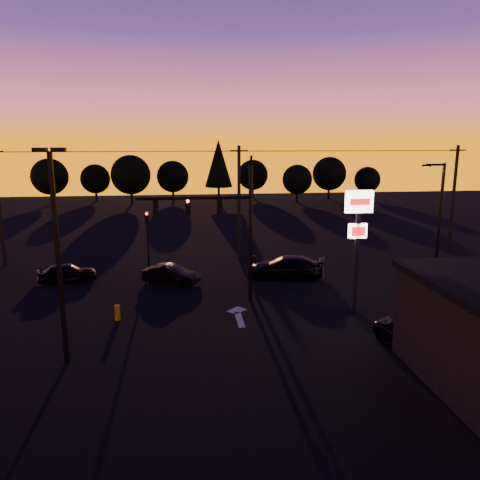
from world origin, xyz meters
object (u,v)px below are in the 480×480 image
object	(u,v)px
traffic_signal_mast	(223,220)
car_mid	(171,274)
pylon_sign	(358,225)
secondary_signal	(148,232)
car_left	(67,272)
suv_parked	(423,336)
parking_lot_light	(57,244)
bollard	(118,313)
car_right	(286,267)
streetlight	(438,219)

from	to	relation	value
traffic_signal_mast	car_mid	bearing A→B (deg)	129.02
pylon_sign	car_mid	bearing A→B (deg)	147.98
traffic_signal_mast	secondary_signal	distance (m)	9.19
car_left	suv_parked	bearing A→B (deg)	-138.82
parking_lot_light	car_mid	distance (m)	12.60
bollard	car_right	bearing A→B (deg)	32.12
parking_lot_light	car_mid	world-z (taller)	parking_lot_light
pylon_sign	suv_parked	world-z (taller)	pylon_sign
bollard	traffic_signal_mast	bearing A→B (deg)	21.36
bollard	suv_parked	xyz separation A→B (m)	(14.42, -5.21, 0.19)
bollard	car_left	world-z (taller)	car_left
secondary_signal	pylon_sign	xyz separation A→B (m)	(12.00, -9.99, 2.05)
traffic_signal_mast	car_left	xyz separation A→B (m)	(-10.19, 5.22, -4.29)
bollard	streetlight	bearing A→B (deg)	10.83
pylon_sign	car_right	distance (m)	8.35
streetlight	suv_parked	bearing A→B (deg)	-121.17
secondary_signal	bollard	size ratio (longest dim) A/B	5.14
secondary_signal	car_left	bearing A→B (deg)	-156.73
traffic_signal_mast	bollard	xyz separation A→B (m)	(-5.87, -2.30, -4.51)
parking_lot_light	streetlight	size ratio (longest dim) A/B	1.14
traffic_signal_mast	pylon_sign	distance (m)	7.52
secondary_signal	streetlight	bearing A→B (deg)	-17.56
suv_parked	parking_lot_light	bearing A→B (deg)	149.57
traffic_signal_mast	secondary_signal	size ratio (longest dim) A/B	1.97
streetlight	car_left	distance (m)	24.77
secondary_signal	pylon_sign	size ratio (longest dim) A/B	0.64
secondary_signal	suv_parked	bearing A→B (deg)	-48.09
car_left	traffic_signal_mast	bearing A→B (deg)	-131.77
car_mid	car_right	world-z (taller)	car_right
secondary_signal	car_left	world-z (taller)	secondary_signal
car_left	suv_parked	world-z (taller)	car_left
car_mid	suv_parked	bearing A→B (deg)	-110.00
streetlight	bollard	bearing A→B (deg)	-169.17
traffic_signal_mast	secondary_signal	world-z (taller)	traffic_signal_mast
pylon_sign	secondary_signal	bearing A→B (deg)	140.23
pylon_sign	car_mid	world-z (taller)	pylon_sign
pylon_sign	car_left	world-z (taller)	pylon_sign
pylon_sign	car_right	bearing A→B (deg)	109.24
traffic_signal_mast	pylon_sign	size ratio (longest dim) A/B	1.26
traffic_signal_mast	suv_parked	distance (m)	12.17
secondary_signal	traffic_signal_mast	bearing A→B (deg)	-56.81
traffic_signal_mast	car_left	size ratio (longest dim) A/B	2.27
car_mid	car_right	bearing A→B (deg)	-62.83
traffic_signal_mast	car_mid	distance (m)	6.66
traffic_signal_mast	secondary_signal	bearing A→B (deg)	123.19
traffic_signal_mast	parking_lot_light	world-z (taller)	parking_lot_light
secondary_signal	streetlight	size ratio (longest dim) A/B	0.54
secondary_signal	pylon_sign	distance (m)	15.75
streetlight	car_mid	bearing A→B (deg)	171.94
car_right	suv_parked	size ratio (longest dim) A/B	1.18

